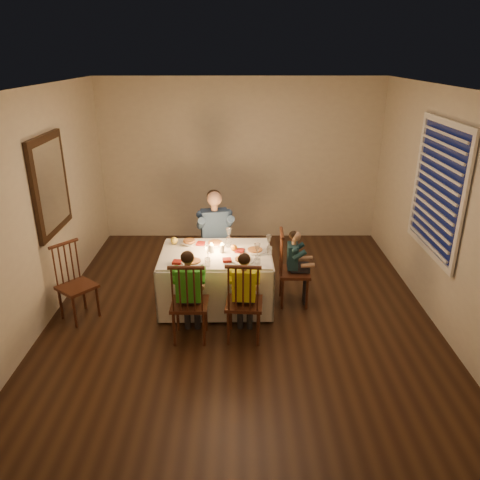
{
  "coord_description": "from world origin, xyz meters",
  "views": [
    {
      "loc": [
        -0.02,
        -4.98,
        2.94
      ],
      "look_at": [
        -0.01,
        0.15,
        0.87
      ],
      "focal_mm": 35.0,
      "sensor_mm": 36.0,
      "label": 1
    }
  ],
  "objects_px": {
    "chair_near_right": "(244,337)",
    "child_teal": "(293,302)",
    "dining_table": "(216,268)",
    "chair_end": "(293,302)",
    "child_yellow": "(244,337)",
    "chair_adult": "(216,278)",
    "chair_near_left": "(191,337)",
    "serving_bowl": "(189,243)",
    "chair_extra": "(82,317)",
    "adult": "(216,278)",
    "child_green": "(191,337)"
  },
  "relations": [
    {
      "from": "chair_near_right",
      "to": "child_teal",
      "type": "height_order",
      "value": "child_teal"
    },
    {
      "from": "dining_table",
      "to": "chair_end",
      "type": "distance_m",
      "value": 1.08
    },
    {
      "from": "child_yellow",
      "to": "chair_adult",
      "type": "bearing_deg",
      "value": -71.27
    },
    {
      "from": "chair_near_left",
      "to": "serving_bowl",
      "type": "relative_size",
      "value": 5.02
    },
    {
      "from": "dining_table",
      "to": "chair_adult",
      "type": "xyz_separation_m",
      "value": [
        -0.04,
        0.7,
        -0.5
      ]
    },
    {
      "from": "dining_table",
      "to": "chair_near_right",
      "type": "xyz_separation_m",
      "value": [
        0.33,
        -0.74,
        -0.5
      ]
    },
    {
      "from": "chair_adult",
      "to": "chair_extra",
      "type": "xyz_separation_m",
      "value": [
        -1.56,
        -1.03,
        0.0
      ]
    },
    {
      "from": "chair_near_right",
      "to": "chair_end",
      "type": "xyz_separation_m",
      "value": [
        0.63,
        0.77,
        0.0
      ]
    },
    {
      "from": "chair_extra",
      "to": "adult",
      "type": "bearing_deg",
      "value": -16.65
    },
    {
      "from": "dining_table",
      "to": "child_green",
      "type": "bearing_deg",
      "value": -109.39
    },
    {
      "from": "chair_near_right",
      "to": "adult",
      "type": "xyz_separation_m",
      "value": [
        -0.37,
        1.44,
        0.0
      ]
    },
    {
      "from": "chair_near_left",
      "to": "chair_end",
      "type": "relative_size",
      "value": 1.0
    },
    {
      "from": "child_yellow",
      "to": "adult",
      "type": "bearing_deg",
      "value": -71.27
    },
    {
      "from": "child_yellow",
      "to": "dining_table",
      "type": "bearing_deg",
      "value": -61.58
    },
    {
      "from": "dining_table",
      "to": "child_teal",
      "type": "bearing_deg",
      "value": 1.42
    },
    {
      "from": "chair_end",
      "to": "child_green",
      "type": "xyz_separation_m",
      "value": [
        -1.21,
        -0.78,
        0.0
      ]
    },
    {
      "from": "adult",
      "to": "chair_extra",
      "type": "bearing_deg",
      "value": -157.01
    },
    {
      "from": "dining_table",
      "to": "serving_bowl",
      "type": "height_order",
      "value": "serving_bowl"
    },
    {
      "from": "chair_adult",
      "to": "chair_extra",
      "type": "relative_size",
      "value": 1.03
    },
    {
      "from": "child_green",
      "to": "chair_near_left",
      "type": "bearing_deg",
      "value": -0.0
    },
    {
      "from": "child_yellow",
      "to": "serving_bowl",
      "type": "relative_size",
      "value": 5.37
    },
    {
      "from": "chair_near_left",
      "to": "chair_extra",
      "type": "bearing_deg",
      "value": -17.24
    },
    {
      "from": "dining_table",
      "to": "child_yellow",
      "type": "distance_m",
      "value": 0.95
    },
    {
      "from": "child_teal",
      "to": "chair_extra",
      "type": "bearing_deg",
      "value": 99.45
    },
    {
      "from": "child_green",
      "to": "serving_bowl",
      "type": "height_order",
      "value": "serving_bowl"
    },
    {
      "from": "chair_end",
      "to": "serving_bowl",
      "type": "relative_size",
      "value": 5.02
    },
    {
      "from": "chair_adult",
      "to": "adult",
      "type": "xyz_separation_m",
      "value": [
        0.0,
        0.0,
        0.0
      ]
    },
    {
      "from": "chair_adult",
      "to": "chair_end",
      "type": "distance_m",
      "value": 1.2
    },
    {
      "from": "child_yellow",
      "to": "serving_bowl",
      "type": "height_order",
      "value": "serving_bowl"
    },
    {
      "from": "child_green",
      "to": "child_yellow",
      "type": "bearing_deg",
      "value": -178.56
    },
    {
      "from": "child_yellow",
      "to": "chair_near_left",
      "type": "bearing_deg",
      "value": 5.29
    },
    {
      "from": "child_green",
      "to": "adult",
      "type": "bearing_deg",
      "value": -97.93
    },
    {
      "from": "chair_near_left",
      "to": "child_green",
      "type": "bearing_deg",
      "value": -0.0
    },
    {
      "from": "adult",
      "to": "child_teal",
      "type": "xyz_separation_m",
      "value": [
        1.0,
        -0.67,
        0.0
      ]
    },
    {
      "from": "serving_bowl",
      "to": "chair_end",
      "type": "bearing_deg",
      "value": -8.88
    },
    {
      "from": "chair_adult",
      "to": "child_green",
      "type": "height_order",
      "value": "child_green"
    },
    {
      "from": "chair_extra",
      "to": "serving_bowl",
      "type": "distance_m",
      "value": 1.56
    },
    {
      "from": "chair_near_left",
      "to": "child_teal",
      "type": "bearing_deg",
      "value": -146.78
    },
    {
      "from": "chair_near_right",
      "to": "adult",
      "type": "height_order",
      "value": "adult"
    },
    {
      "from": "adult",
      "to": "child_yellow",
      "type": "xyz_separation_m",
      "value": [
        0.37,
        -1.44,
        0.0
      ]
    },
    {
      "from": "chair_near_right",
      "to": "serving_bowl",
      "type": "distance_m",
      "value": 1.39
    },
    {
      "from": "chair_near_left",
      "to": "child_green",
      "type": "relative_size",
      "value": 0.91
    },
    {
      "from": "chair_near_right",
      "to": "chair_end",
      "type": "relative_size",
      "value": 1.0
    },
    {
      "from": "chair_extra",
      "to": "chair_end",
      "type": "bearing_deg",
      "value": -42.02
    },
    {
      "from": "chair_end",
      "to": "child_yellow",
      "type": "xyz_separation_m",
      "value": [
        -0.63,
        -0.77,
        0.0
      ]
    },
    {
      "from": "chair_adult",
      "to": "adult",
      "type": "relative_size",
      "value": 0.75
    },
    {
      "from": "chair_end",
      "to": "child_green",
      "type": "distance_m",
      "value": 1.44
    },
    {
      "from": "chair_extra",
      "to": "child_green",
      "type": "xyz_separation_m",
      "value": [
        1.35,
        -0.43,
        0.0
      ]
    },
    {
      "from": "chair_end",
      "to": "child_green",
      "type": "height_order",
      "value": "child_green"
    },
    {
      "from": "chair_extra",
      "to": "chair_adult",
      "type": "bearing_deg",
      "value": -16.65
    }
  ]
}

